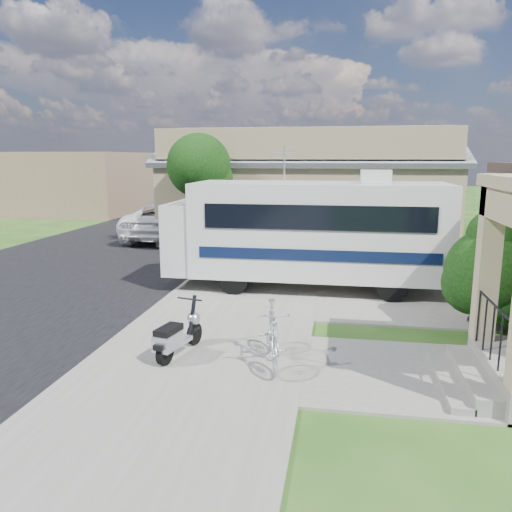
% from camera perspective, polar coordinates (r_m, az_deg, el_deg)
% --- Properties ---
extents(ground, '(120.00, 120.00, 0.00)m').
position_cam_1_polar(ground, '(10.13, 0.39, -10.07)').
color(ground, '#1C4011').
extents(street_slab, '(9.00, 80.00, 0.02)m').
position_cam_1_polar(street_slab, '(21.64, -15.06, 1.06)').
color(street_slab, black).
rests_on(street_slab, ground).
extents(sidewalk_slab, '(4.00, 80.00, 0.06)m').
position_cam_1_polar(sidewalk_slab, '(19.82, 2.27, 0.60)').
color(sidewalk_slab, slate).
rests_on(sidewalk_slab, ground).
extents(driveway_slab, '(7.00, 6.00, 0.05)m').
position_cam_1_polar(driveway_slab, '(14.29, 9.33, -3.75)').
color(driveway_slab, slate).
rests_on(driveway_slab, ground).
extents(walk_slab, '(4.00, 3.00, 0.05)m').
position_cam_1_polar(walk_slab, '(9.19, 18.55, -12.80)').
color(walk_slab, slate).
rests_on(walk_slab, ground).
extents(warehouse, '(12.50, 8.40, 5.04)m').
position_cam_1_polar(warehouse, '(23.39, 6.04, 7.01)').
color(warehouse, '#79684C').
rests_on(warehouse, ground).
extents(distant_bldg_far, '(10.00, 8.00, 4.00)m').
position_cam_1_polar(distant_bldg_far, '(36.43, -21.01, 7.83)').
color(distant_bldg_far, brown).
rests_on(distant_bldg_far, ground).
extents(distant_bldg_near, '(8.00, 7.00, 3.20)m').
position_cam_1_polar(distant_bldg_near, '(46.41, -11.21, 8.43)').
color(distant_bldg_near, '#79684C').
rests_on(distant_bldg_near, ground).
extents(street_tree_a, '(2.44, 2.40, 4.58)m').
position_cam_1_polar(street_tree_a, '(19.10, -6.21, 9.86)').
color(street_tree_a, black).
rests_on(street_tree_a, ground).
extents(street_tree_b, '(2.44, 2.40, 4.73)m').
position_cam_1_polar(street_tree_b, '(28.84, -0.68, 10.64)').
color(street_tree_b, black).
rests_on(street_tree_b, ground).
extents(street_tree_c, '(2.44, 2.40, 4.42)m').
position_cam_1_polar(street_tree_c, '(37.73, 1.85, 10.33)').
color(street_tree_c, black).
rests_on(street_tree_c, ground).
extents(motorhome, '(7.68, 2.54, 3.93)m').
position_cam_1_polar(motorhome, '(14.00, 5.99, 2.98)').
color(motorhome, '#BCBBB7').
rests_on(motorhome, ground).
extents(shrub, '(2.15, 2.06, 2.64)m').
position_cam_1_polar(shrub, '(11.73, 25.62, -1.33)').
color(shrub, black).
rests_on(shrub, ground).
extents(scooter, '(0.66, 1.51, 1.00)m').
position_cam_1_polar(scooter, '(9.40, -9.02, -9.01)').
color(scooter, black).
rests_on(scooter, ground).
extents(bicycle, '(0.87, 1.88, 1.09)m').
position_cam_1_polar(bicycle, '(8.96, 1.91, -9.24)').
color(bicycle, '#B7B8C0').
rests_on(bicycle, ground).
extents(pickup_truck, '(2.91, 6.25, 1.73)m').
position_cam_1_polar(pickup_truck, '(23.27, -9.64, 4.11)').
color(pickup_truck, white).
rests_on(pickup_truck, ground).
extents(van, '(2.81, 6.59, 1.89)m').
position_cam_1_polar(van, '(30.69, -5.94, 6.04)').
color(van, white).
rests_on(van, ground).
extents(garden_hose, '(0.38, 0.38, 0.17)m').
position_cam_1_polar(garden_hose, '(10.05, 22.39, -10.61)').
color(garden_hose, '#156D17').
rests_on(garden_hose, ground).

